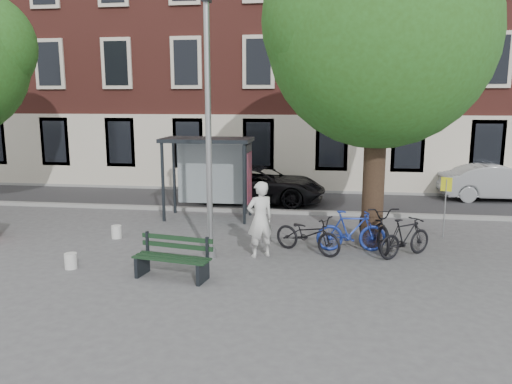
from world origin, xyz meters
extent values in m
plane|color=#4C4C4F|center=(0.00, 0.00, 0.00)|extent=(90.00, 90.00, 0.00)
cube|color=#28282B|center=(0.00, 7.00, 0.01)|extent=(40.00, 4.00, 0.01)
cube|color=gray|center=(0.00, 5.00, 0.06)|extent=(40.00, 0.25, 0.12)
cube|color=gray|center=(0.00, 9.00, 0.06)|extent=(40.00, 0.25, 0.12)
cube|color=brown|center=(0.00, 13.00, 7.00)|extent=(30.00, 8.00, 14.00)
cylinder|color=#9EA0A3|center=(0.00, 0.00, 3.00)|extent=(0.14, 0.14, 6.00)
cylinder|color=#9EA0A3|center=(0.00, 0.00, 0.12)|extent=(0.28, 0.28, 0.24)
cylinder|color=black|center=(4.00, 1.50, 1.70)|extent=(0.56, 0.56, 3.40)
sphere|color=#285218|center=(4.00, 1.50, 5.40)|extent=(5.60, 5.60, 5.60)
sphere|color=#285218|center=(4.90, 1.90, 5.90)|extent=(3.92, 3.92, 3.92)
sphere|color=#285218|center=(3.20, 1.20, 5.70)|extent=(4.20, 4.20, 4.20)
sphere|color=#285218|center=(4.20, 0.60, 6.00)|extent=(3.64, 3.64, 3.64)
cube|color=#1E2328|center=(-2.30, 3.40, 1.25)|extent=(0.08, 0.08, 2.50)
cube|color=#1E2328|center=(0.30, 3.40, 1.25)|extent=(0.08, 0.08, 2.50)
cube|color=#1E2328|center=(-2.30, 4.60, 1.25)|extent=(0.08, 0.08, 2.50)
cube|color=#1E2328|center=(0.30, 4.60, 1.25)|extent=(0.08, 0.08, 2.50)
cube|color=#1E2328|center=(-1.00, 4.00, 2.56)|extent=(2.85, 1.45, 0.12)
cube|color=#8C999E|center=(-1.00, 4.60, 1.38)|extent=(2.34, 0.04, 2.00)
cube|color=#1E2328|center=(0.30, 4.00, 1.38)|extent=(0.12, 1.14, 2.12)
cube|color=#D84C19|center=(0.37, 4.00, 1.38)|extent=(0.02, 0.90, 1.62)
imported|color=silver|center=(1.20, 0.23, 0.95)|extent=(0.82, 0.75, 1.89)
cube|color=#1E2328|center=(-1.22, -1.42, 0.22)|extent=(0.17, 0.54, 0.44)
cube|color=#1E2328|center=(0.22, -1.68, 0.22)|extent=(0.17, 0.54, 0.44)
cube|color=black|center=(-0.53, -1.72, 0.46)|extent=(1.70, 0.43, 0.04)
cube|color=black|center=(-0.50, -1.55, 0.46)|extent=(1.70, 0.43, 0.04)
cube|color=black|center=(-0.47, -1.38, 0.46)|extent=(1.70, 0.43, 0.04)
cube|color=black|center=(-0.45, -1.28, 0.66)|extent=(1.69, 0.36, 0.10)
cube|color=black|center=(-0.45, -1.28, 0.83)|extent=(1.69, 0.36, 0.10)
imported|color=black|center=(2.36, 0.70, 0.49)|extent=(1.94, 1.46, 0.98)
imported|color=navy|center=(3.45, 0.99, 0.53)|extent=(1.81, 0.66, 1.06)
imported|color=black|center=(4.06, 1.41, 0.59)|extent=(1.31, 2.38, 1.19)
imported|color=black|center=(4.74, 0.69, 0.49)|extent=(1.59, 1.37, 0.99)
imported|color=black|center=(0.34, 6.81, 0.68)|extent=(5.09, 2.73, 1.36)
imported|color=#95989C|center=(9.31, 8.40, 0.70)|extent=(4.31, 1.73, 1.39)
cylinder|color=silver|center=(-3.00, -1.25, 0.18)|extent=(0.32, 0.32, 0.36)
cylinder|color=silver|center=(-3.00, 1.32, 0.18)|extent=(0.28, 0.28, 0.36)
cylinder|color=#9EA0A3|center=(6.09, 2.65, 0.83)|extent=(0.04, 0.04, 1.66)
cube|color=yellow|center=(6.09, 2.65, 1.52)|extent=(0.28, 0.15, 0.39)
camera|label=1|loc=(2.73, -11.53, 3.85)|focal=35.00mm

